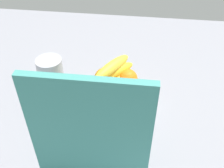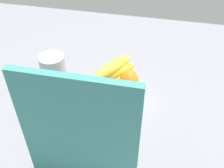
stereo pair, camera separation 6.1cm
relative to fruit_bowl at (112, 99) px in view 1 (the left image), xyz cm
name	(u,v)px [view 1 (the left image)]	position (x,y,z in cm)	size (l,w,h in cm)	color
ground_plane	(119,108)	(-2.35, -0.74, -4.56)	(180.00, 140.00, 3.00)	gray
fruit_bowl	(112,99)	(0.00, 0.00, 0.00)	(22.53, 22.53, 6.13)	white
orange_front_left	(117,91)	(-2.09, 2.94, 6.65)	(7.18, 7.18, 7.18)	orange
orange_front_right	(127,79)	(-4.72, -3.70, 6.65)	(7.18, 7.18, 7.18)	orange
orange_center	(105,78)	(2.91, -3.25, 6.65)	(7.18, 7.18, 7.18)	orange
orange_back_left	(99,93)	(3.73, 4.40, 6.65)	(7.18, 7.18, 7.18)	orange
banana_bunch	(112,76)	(0.44, -2.31, 8.36)	(17.65, 16.58, 10.60)	yellow
cutting_board	(90,139)	(1.41, 29.10, 14.94)	(28.00, 1.80, 36.00)	teal
thermos_tumbler	(52,78)	(21.80, -3.00, 4.85)	(8.91, 8.91, 15.82)	#B1B2BA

